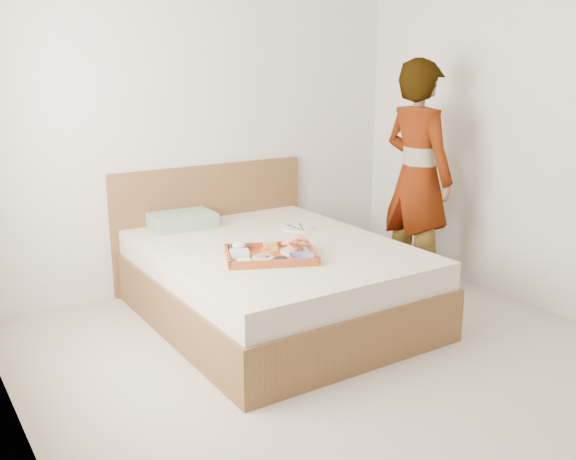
# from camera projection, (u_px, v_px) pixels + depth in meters

# --- Properties ---
(ground) EXTENTS (3.50, 4.00, 0.01)m
(ground) POSITION_uv_depth(u_px,v_px,m) (361.00, 375.00, 3.65)
(ground) COLOR #BAAF9D
(ground) RESTS_ON ground
(wall_back) EXTENTS (3.50, 0.01, 2.60)m
(wall_back) POSITION_uv_depth(u_px,v_px,m) (203.00, 120.00, 4.94)
(wall_back) COLOR silver
(wall_back) RESTS_ON ground
(wall_left) EXTENTS (0.01, 4.00, 2.60)m
(wall_left) POSITION_uv_depth(u_px,v_px,m) (12.00, 184.00, 2.40)
(wall_left) COLOR silver
(wall_left) RESTS_ON ground
(wall_right) EXTENTS (0.01, 4.00, 2.60)m
(wall_right) POSITION_uv_depth(u_px,v_px,m) (570.00, 130.00, 4.24)
(wall_right) COLOR silver
(wall_right) RESTS_ON ground
(bed) EXTENTS (1.65, 2.00, 0.53)m
(bed) POSITION_uv_depth(u_px,v_px,m) (274.00, 281.00, 4.41)
(bed) COLOR brown
(bed) RESTS_ON ground
(headboard) EXTENTS (1.65, 0.06, 0.95)m
(headboard) POSITION_uv_depth(u_px,v_px,m) (211.00, 223.00, 5.15)
(headboard) COLOR brown
(headboard) RESTS_ON ground
(pillow) EXTENTS (0.47, 0.33, 0.11)m
(pillow) POSITION_uv_depth(u_px,v_px,m) (182.00, 220.00, 4.78)
(pillow) COLOR #93AC91
(pillow) RESTS_ON bed
(tray) EXTENTS (0.68, 0.61, 0.05)m
(tray) POSITION_uv_depth(u_px,v_px,m) (271.00, 255.00, 4.04)
(tray) COLOR #AE4E1A
(tray) RESTS_ON bed
(prawn_plate) EXTENTS (0.26, 0.26, 0.01)m
(prawn_plate) POSITION_uv_depth(u_px,v_px,m) (295.00, 251.00, 4.12)
(prawn_plate) COLOR white
(prawn_plate) RESTS_ON tray
(navy_bowl_big) EXTENTS (0.21, 0.21, 0.04)m
(navy_bowl_big) POSITION_uv_depth(u_px,v_px,m) (302.00, 258.00, 3.94)
(navy_bowl_big) COLOR #1B1D48
(navy_bowl_big) RESTS_ON tray
(sauce_dish) EXTENTS (0.11, 0.11, 0.03)m
(sauce_dish) POSITION_uv_depth(u_px,v_px,m) (281.00, 260.00, 3.90)
(sauce_dish) COLOR black
(sauce_dish) RESTS_ON tray
(meat_plate) EXTENTS (0.18, 0.18, 0.01)m
(meat_plate) POSITION_uv_depth(u_px,v_px,m) (263.00, 258.00, 3.99)
(meat_plate) COLOR white
(meat_plate) RESTS_ON tray
(bread_plate) EXTENTS (0.18, 0.18, 0.01)m
(bread_plate) POSITION_uv_depth(u_px,v_px,m) (271.00, 249.00, 4.17)
(bread_plate) COLOR orange
(bread_plate) RESTS_ON tray
(salad_bowl) EXTENTS (0.16, 0.16, 0.04)m
(salad_bowl) POSITION_uv_depth(u_px,v_px,m) (239.00, 249.00, 4.13)
(salad_bowl) COLOR #1B1D48
(salad_bowl) RESTS_ON tray
(plastic_tub) EXTENTS (0.15, 0.14, 0.05)m
(plastic_tub) POSITION_uv_depth(u_px,v_px,m) (239.00, 254.00, 3.99)
(plastic_tub) COLOR silver
(plastic_tub) RESTS_ON tray
(cheese_round) EXTENTS (0.11, 0.11, 0.03)m
(cheese_round) POSITION_uv_depth(u_px,v_px,m) (244.00, 262.00, 3.88)
(cheese_round) COLOR white
(cheese_round) RESTS_ON tray
(dinner_plate) EXTENTS (0.29, 0.29, 0.01)m
(dinner_plate) POSITION_uv_depth(u_px,v_px,m) (298.00, 228.00, 4.76)
(dinner_plate) COLOR white
(dinner_plate) RESTS_ON bed
(person) EXTENTS (0.44, 0.66, 1.77)m
(person) POSITION_uv_depth(u_px,v_px,m) (417.00, 177.00, 4.86)
(person) COLOR beige
(person) RESTS_ON ground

